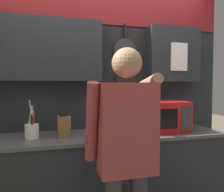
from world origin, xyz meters
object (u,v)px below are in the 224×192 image
(microwave, at_px, (161,116))
(knife_block, at_px, (64,126))
(utensil_crock, at_px, (32,130))
(person, at_px, (126,147))

(microwave, height_order, knife_block, microwave)
(microwave, relative_size, utensil_crock, 1.47)
(person, bearing_deg, knife_block, 121.63)
(person, bearing_deg, microwave, 47.06)
(knife_block, distance_m, person, 0.74)
(microwave, xyz_separation_m, person, (-0.58, -0.63, -0.10))
(knife_block, xyz_separation_m, utensil_crock, (-0.28, -0.00, -0.02))
(microwave, bearing_deg, person, -132.94)
(knife_block, bearing_deg, microwave, -0.04)
(microwave, bearing_deg, utensil_crock, 179.98)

